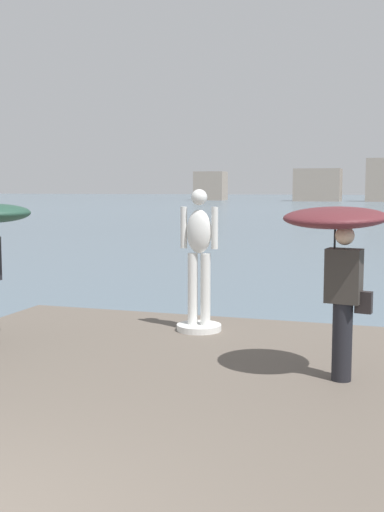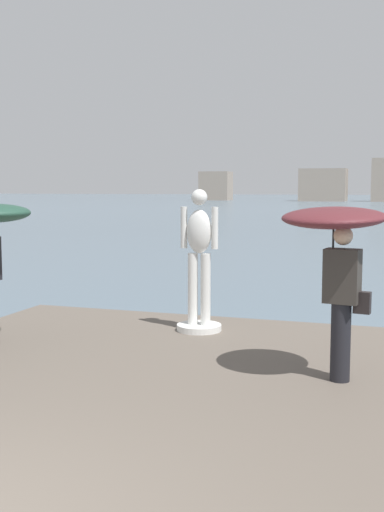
% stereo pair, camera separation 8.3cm
% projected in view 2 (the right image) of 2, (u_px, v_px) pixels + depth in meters
% --- Properties ---
extents(ground_plane, '(400.00, 400.00, 0.00)m').
position_uv_depth(ground_plane, '(354.00, 227.00, 41.44)').
color(ground_plane, slate).
extents(pier, '(6.76, 10.41, 0.40)m').
position_uv_depth(pier, '(57.00, 448.00, 5.73)').
color(pier, '#60564C').
rests_on(pier, ground).
extents(statue_white_figure, '(0.67, 0.67, 2.12)m').
position_uv_depth(statue_white_figure, '(199.00, 267.00, 9.47)').
color(statue_white_figure, white).
rests_on(statue_white_figure, pier).
extents(onlooker_right, '(1.32, 1.33, 1.97)m').
position_uv_depth(onlooker_right, '(336.00, 240.00, 6.98)').
color(onlooker_right, black).
rests_on(onlooker_right, pier).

